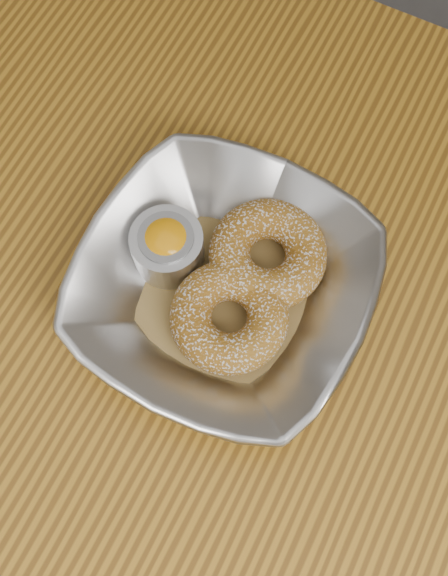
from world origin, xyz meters
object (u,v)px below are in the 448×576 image
at_px(serving_bowl, 224,288).
at_px(donut_front, 229,317).
at_px(donut_back, 268,254).
at_px(table, 208,369).
at_px(ramekin, 167,246).

distance_m(serving_bowl, donut_front, 0.02).
xyz_separation_m(donut_back, donut_front, (-0.00, -0.06, -0.00)).
distance_m(table, serving_bowl, 0.13).
bearing_deg(table, donut_front, 59.66).
bearing_deg(table, ramekin, 140.05).
distance_m(donut_back, ramekin, 0.08).
bearing_deg(ramekin, donut_back, 23.82).
distance_m(donut_back, donut_front, 0.06).
bearing_deg(donut_front, table, -120.34).
height_order(serving_bowl, donut_back, serving_bowl).
height_order(donut_back, ramekin, ramekin).
bearing_deg(serving_bowl, donut_back, 67.63).
distance_m(serving_bowl, ramekin, 0.06).
xyz_separation_m(donut_front, ramekin, (-0.07, 0.03, 0.01)).
bearing_deg(donut_back, ramekin, -156.18).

